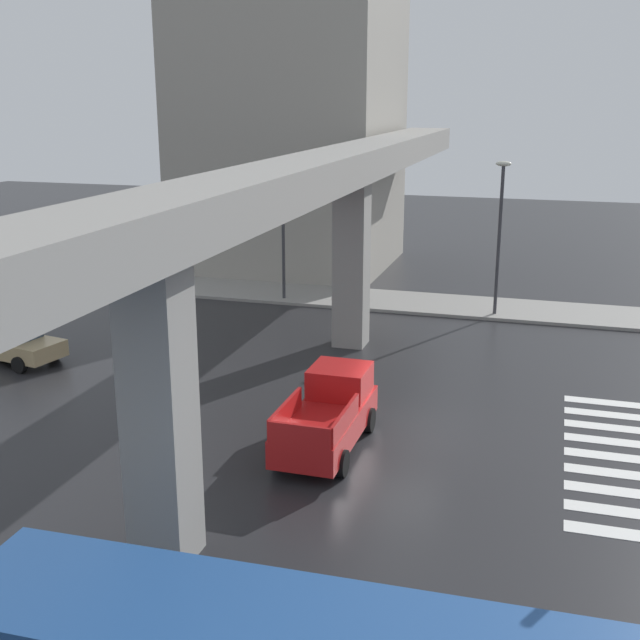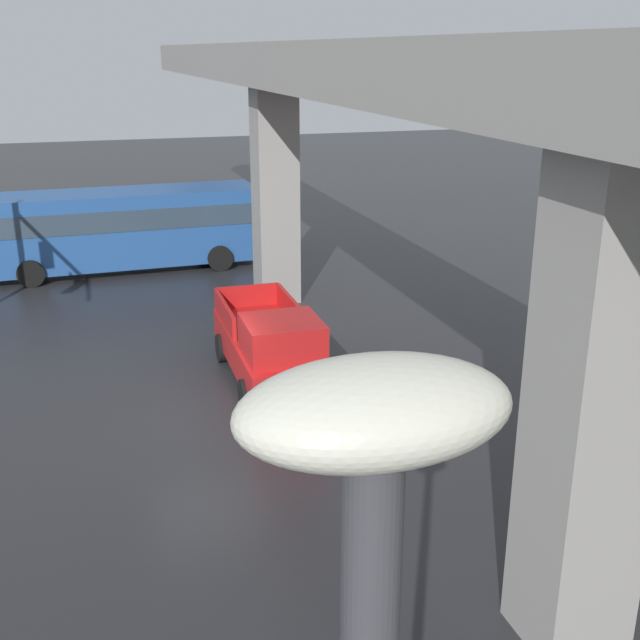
{
  "view_description": "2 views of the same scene",
  "coord_description": "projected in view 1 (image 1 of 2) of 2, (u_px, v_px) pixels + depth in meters",
  "views": [
    {
      "loc": [
        -22.73,
        -4.11,
        10.12
      ],
      "look_at": [
        1.13,
        2.99,
        3.08
      ],
      "focal_mm": 44.88,
      "sensor_mm": 36.0,
      "label": 1
    },
    {
      "loc": [
        16.07,
        -2.28,
        7.94
      ],
      "look_at": [
        0.1,
        2.68,
        2.15
      ],
      "focal_mm": 44.03,
      "sensor_mm": 36.0,
      "label": 2
    }
  ],
  "objects": [
    {
      "name": "pickup_truck",
      "position": [
        329.0,
        414.0,
        23.72
      ],
      "size": [
        5.12,
        2.12,
        2.08
      ],
      "color": "red",
      "rests_on": "ground"
    },
    {
      "name": "sedan_tan",
      "position": [
        10.0,
        340.0,
        31.24
      ],
      "size": [
        2.56,
        4.56,
        1.72
      ],
      "color": "tan",
      "rests_on": "ground"
    },
    {
      "name": "ground_plane",
      "position": [
        402.0,
        432.0,
        24.85
      ],
      "size": [
        120.0,
        120.0,
        0.0
      ],
      "primitive_type": "plane",
      "color": "#232326"
    },
    {
      "name": "street_lamp_mid_block",
      "position": [
        283.0,
        211.0,
        39.39
      ],
      "size": [
        0.44,
        0.7,
        7.24
      ],
      "color": "#38383D",
      "rests_on": "ground"
    },
    {
      "name": "elevated_overpass",
      "position": [
        284.0,
        202.0,
        23.98
      ],
      "size": [
        55.53,
        2.39,
        8.12
      ],
      "color": "gray",
      "rests_on": "ground"
    },
    {
      "name": "street_lamp_near_corner",
      "position": [
        500.0,
        221.0,
        36.51
      ],
      "size": [
        0.44,
        0.7,
        7.24
      ],
      "color": "#38383D",
      "rests_on": "ground"
    },
    {
      "name": "crosswalk_stripes",
      "position": [
        614.0,
        457.0,
        23.13
      ],
      "size": [
        9.35,
        2.8,
        0.01
      ],
      "color": "silver",
      "rests_on": "ground"
    },
    {
      "name": "sidewalk_east",
      "position": [
        422.0,
        303.0,
        39.84
      ],
      "size": [
        4.0,
        36.0,
        0.15
      ],
      "primitive_type": "cube",
      "color": "gray",
      "rests_on": "ground"
    }
  ]
}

